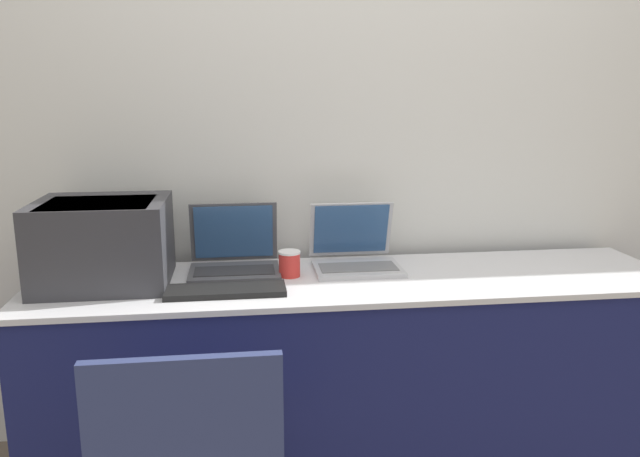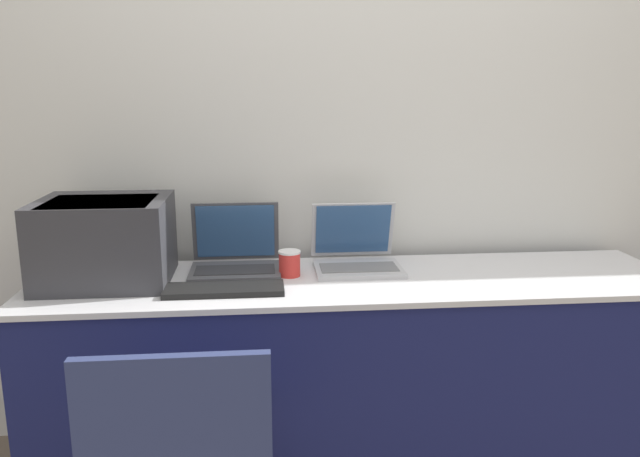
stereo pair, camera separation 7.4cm
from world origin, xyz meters
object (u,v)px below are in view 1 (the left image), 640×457
Objects in this scene: laptop_right at (355,254)px; coffee_cup at (289,264)px; printer at (103,239)px; laptop_left at (234,257)px; external_keyboard at (226,291)px.

coffee_cup is at bearing -161.44° from laptop_right.
printer is 0.47m from laptop_left.
external_keyboard is at bearing -96.24° from laptop_left.
printer is 4.69× the size of coffee_cup.
printer reaches higher than laptop_left.
laptop_right is 3.44× the size of coffee_cup.
laptop_left is at bearing 12.22° from printer.
coffee_cup reaches higher than external_keyboard.
laptop_left reaches higher than coffee_cup.
laptop_left is 0.83× the size of external_keyboard.
external_keyboard is 4.24× the size of coffee_cup.
laptop_left is 0.46m from laptop_right.
laptop_left is 0.27m from external_keyboard.
external_keyboard is at bearing -21.47° from printer.
external_keyboard is (0.42, -0.17, -0.15)m from printer.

